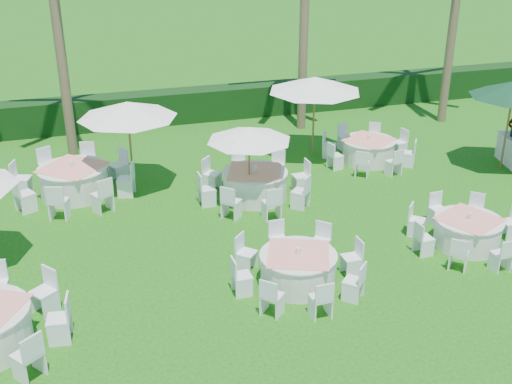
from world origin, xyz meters
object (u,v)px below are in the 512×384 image
banquet_table_e (255,184)px  umbrella_c (127,110)px  banquet_table_c (467,231)px  banquet_table_d (74,180)px  banquet_table_b (298,268)px  umbrella_b (249,134)px  banquet_table_f (368,150)px  umbrella_d (315,84)px

banquet_table_e → umbrella_c: (-3.26, 1.65, 2.00)m
banquet_table_c → banquet_table_e: 5.94m
banquet_table_c → banquet_table_d: 10.89m
banquet_table_e → banquet_table_c: bearing=-44.6°
banquet_table_b → banquet_table_c: bearing=5.6°
banquet_table_d → umbrella_c: (1.68, -0.04, 1.97)m
banquet_table_d → banquet_table_c: bearing=-32.6°
banquet_table_d → umbrella_b: umbrella_b is taller
banquet_table_d → banquet_table_f: banquet_table_d is taller
umbrella_c → umbrella_b: bearing=-31.1°
banquet_table_b → banquet_table_d: (-4.57, 6.31, 0.06)m
banquet_table_c → banquet_table_e: (-4.23, 4.17, 0.05)m
umbrella_d → banquet_table_f: bearing=-32.3°
umbrella_b → umbrella_c: size_ratio=0.83×
banquet_table_b → banquet_table_f: 7.85m
banquet_table_b → banquet_table_f: size_ratio=1.00×
umbrella_c → umbrella_d: (6.05, 0.99, 0.02)m
banquet_table_f → umbrella_b: (-4.57, -1.84, 1.63)m
banquet_table_d → banquet_table_e: bearing=-18.8°
umbrella_c → umbrella_d: umbrella_d is taller
banquet_table_e → banquet_table_d: bearing=161.2°
umbrella_d → banquet_table_c: bearing=-78.1°
banquet_table_c → banquet_table_d: (-9.18, 5.86, 0.08)m
banquet_table_e → umbrella_d: size_ratio=1.08×
umbrella_d → banquet_table_b: bearing=-113.6°
banquet_table_c → banquet_table_e: bearing=135.4°
banquet_table_e → banquet_table_f: size_ratio=1.09×
banquet_table_f → umbrella_b: 5.19m
banquet_table_b → banquet_table_e: size_ratio=0.91×
banquet_table_c → banquet_table_e: banquet_table_e is taller
umbrella_d → banquet_table_e: bearing=-136.7°
banquet_table_f → umbrella_c: (-7.61, -0.00, 2.04)m
umbrella_d → umbrella_b: bearing=-136.8°
banquet_table_b → umbrella_c: (-2.88, 6.27, 2.04)m
banquet_table_b → umbrella_c: bearing=114.7°
banquet_table_d → umbrella_b: (4.73, -1.87, 1.57)m
banquet_table_c → banquet_table_e: size_ratio=0.88×
umbrella_b → umbrella_c: (-3.04, 1.84, 0.41)m
banquet_table_c → banquet_table_f: (0.12, 5.82, 0.01)m
banquet_table_b → umbrella_d: size_ratio=0.99×
banquet_table_e → umbrella_c: bearing=153.2°
banquet_table_b → umbrella_d: bearing=66.4°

